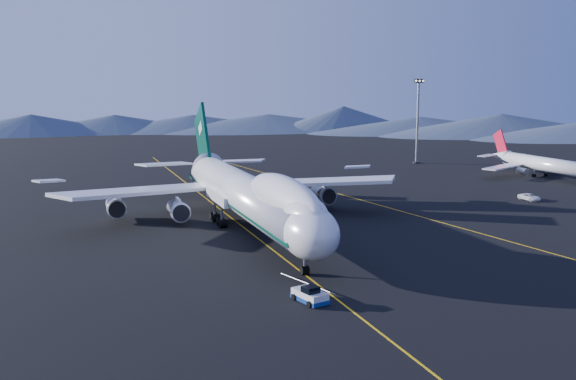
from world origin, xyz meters
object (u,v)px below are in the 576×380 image
object	(u,v)px
service_van	(529,197)
floodlight_mast	(418,121)
pushback_tug	(310,296)
second_jet	(542,164)
boeing_747	(245,193)

from	to	relation	value
service_van	floodlight_mast	distance (m)	64.48
pushback_tug	floodlight_mast	distance (m)	129.12
second_jet	service_van	bearing A→B (deg)	-112.95
service_van	second_jet	bearing A→B (deg)	40.45
pushback_tug	floodlight_mast	bearing A→B (deg)	39.71
pushback_tug	second_jet	world-z (taller)	second_jet
pushback_tug	service_van	xyz separation A→B (m)	(63.53, 42.32, 0.07)
pushback_tug	service_van	bearing A→B (deg)	18.82
boeing_747	service_van	size ratio (longest dim) A/B	15.21
second_jet	floodlight_mast	bearing A→B (deg)	133.00
pushback_tug	floodlight_mast	size ratio (longest dim) A/B	0.19
pushback_tug	second_jet	xyz separation A→B (m)	(89.06, 68.76, 2.72)
second_jet	service_van	xyz separation A→B (m)	(-25.53, -26.44, -2.64)
boeing_747	second_jet	world-z (taller)	boeing_747
floodlight_mast	second_jet	bearing A→B (deg)	-68.05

